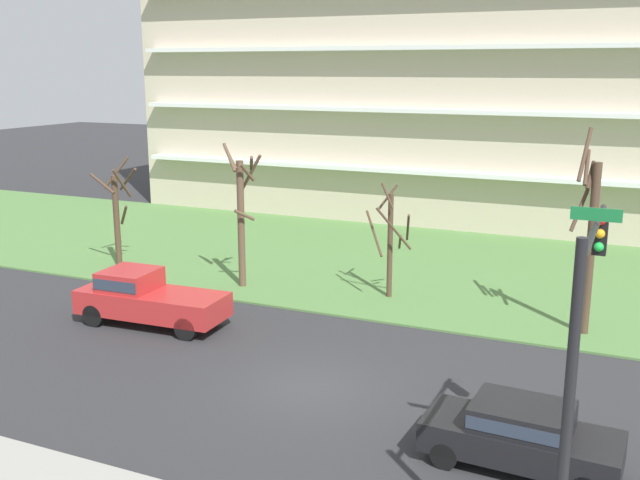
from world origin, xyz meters
TOP-DOWN VIEW (x-y plane):
  - ground at (0.00, 0.00)m, footprint 160.00×160.00m
  - grass_lawn_strip at (0.00, 14.00)m, footprint 80.00×16.00m
  - apartment_building at (0.00, 28.28)m, footprint 44.02×13.52m
  - tree_far_left at (-13.50, 8.34)m, footprint 1.79×1.82m
  - tree_left at (-6.69, 7.84)m, footprint 1.46×1.48m
  - tree_center at (-0.61, 8.88)m, footprint 2.02×1.96m
  - tree_right at (6.77, 7.76)m, footprint 0.90×1.16m
  - pickup_red_near_left at (-7.55, 2.49)m, footprint 5.49×2.27m
  - sedan_black_center_left at (6.29, -2.00)m, footprint 4.48×1.99m
  - traffic_signal_mast at (7.60, -4.93)m, footprint 0.90×5.10m

SIDE VIEW (x-z plane):
  - ground at x=0.00m, z-range 0.00..0.00m
  - grass_lawn_strip at x=0.00m, z-range 0.00..0.08m
  - sedan_black_center_left at x=6.29m, z-range 0.09..1.66m
  - pickup_red_near_left at x=-7.55m, z-range 0.04..1.99m
  - tree_center at x=-0.61m, z-range 0.09..4.75m
  - tree_far_left at x=-13.50m, z-range 0.07..5.12m
  - tree_left at x=-6.69m, z-range 0.13..6.16m
  - tree_right at x=6.77m, z-range -0.12..6.94m
  - traffic_signal_mast at x=7.60m, z-range 1.18..7.72m
  - apartment_building at x=0.00m, z-range 0.00..20.04m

